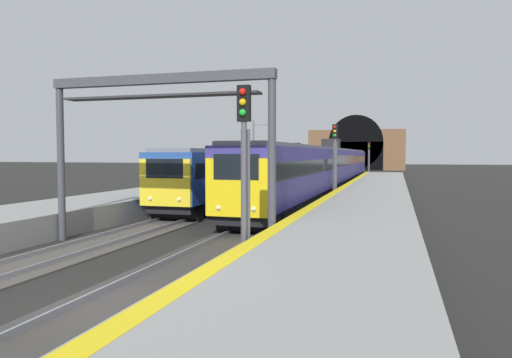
# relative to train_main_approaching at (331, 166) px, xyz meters

# --- Properties ---
(ground_plane) EXTENTS (320.00, 320.00, 0.00)m
(ground_plane) POSITION_rel_train_main_approaching_xyz_m (-36.97, -0.00, -2.28)
(ground_plane) COLOR black
(platform_right) EXTENTS (112.00, 4.69, 1.06)m
(platform_right) POSITION_rel_train_main_approaching_xyz_m (-36.97, -4.49, -1.75)
(platform_right) COLOR gray
(platform_right) RESTS_ON ground_plane
(platform_right_edge_strip) EXTENTS (112.00, 0.50, 0.01)m
(platform_right_edge_strip) POSITION_rel_train_main_approaching_xyz_m (-36.97, -2.40, -1.22)
(platform_right_edge_strip) COLOR yellow
(platform_right_edge_strip) RESTS_ON platform_right
(track_main_line) EXTENTS (160.00, 2.69, 0.21)m
(track_main_line) POSITION_rel_train_main_approaching_xyz_m (-36.97, -0.00, -2.23)
(track_main_line) COLOR #383533
(track_main_line) RESTS_ON ground_plane
(train_main_approaching) EXTENTS (56.10, 2.94, 4.89)m
(train_main_approaching) POSITION_rel_train_main_approaching_xyz_m (0.00, 0.00, 0.00)
(train_main_approaching) COLOR navy
(train_main_approaching) RESTS_ON ground_plane
(train_adjacent_platform) EXTENTS (59.58, 3.04, 4.63)m
(train_adjacent_platform) POSITION_rel_train_main_approaching_xyz_m (4.42, 4.76, -0.14)
(train_adjacent_platform) COLOR #264C99
(train_adjacent_platform) RESTS_ON ground_plane
(railway_signal_near) EXTENTS (0.39, 0.38, 5.44)m
(railway_signal_near) POSITION_rel_train_main_approaching_xyz_m (-32.82, -1.80, 1.00)
(railway_signal_near) COLOR #4C4C54
(railway_signal_near) RESTS_ON ground_plane
(railway_signal_mid) EXTENTS (0.39, 0.38, 5.58)m
(railway_signal_mid) POSITION_rel_train_main_approaching_xyz_m (-11.48, -1.80, 1.08)
(railway_signal_mid) COLOR #4C4C54
(railway_signal_mid) RESTS_ON ground_plane
(railway_signal_far) EXTENTS (0.39, 0.38, 5.33)m
(railway_signal_far) POSITION_rel_train_main_approaching_xyz_m (32.26, -1.80, 0.95)
(railway_signal_far) COLOR #4C4C54
(railway_signal_far) RESTS_ON ground_plane
(overhead_signal_gantry) EXTENTS (0.70, 8.93, 6.37)m
(overhead_signal_gantry) POSITION_rel_train_main_approaching_xyz_m (-30.13, 2.38, 2.61)
(overhead_signal_gantry) COLOR #3F3F47
(overhead_signal_gantry) RESTS_ON ground_plane
(tunnel_portal) EXTENTS (2.57, 20.44, 11.79)m
(tunnel_portal) POSITION_rel_train_main_approaching_xyz_m (58.97, 2.38, 2.09)
(tunnel_portal) COLOR brown
(tunnel_portal) RESTS_ON ground_plane
(catenary_mast_near) EXTENTS (0.22, 2.42, 7.87)m
(catenary_mast_near) POSITION_rel_train_main_approaching_xyz_m (14.08, 11.95, 1.78)
(catenary_mast_near) COLOR #595B60
(catenary_mast_near) RESTS_ON ground_plane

